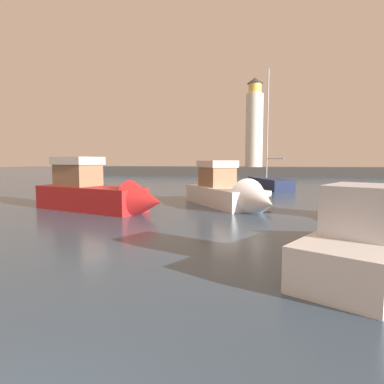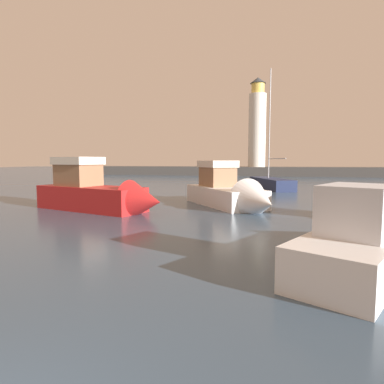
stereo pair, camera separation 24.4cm
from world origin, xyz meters
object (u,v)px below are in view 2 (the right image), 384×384
(motorboat_0, at_px, (101,193))
(lighthouse, at_px, (257,125))
(sailboat_moored, at_px, (271,183))
(motorboat_1, at_px, (234,194))
(motorboat_3, at_px, (370,237))

(motorboat_0, bearing_deg, lighthouse, 80.92)
(sailboat_moored, bearing_deg, motorboat_1, -99.60)
(motorboat_1, distance_m, motorboat_3, 11.40)
(lighthouse, height_order, motorboat_0, lighthouse)
(lighthouse, bearing_deg, motorboat_0, -99.08)
(motorboat_1, distance_m, sailboat_moored, 15.09)
(motorboat_0, bearing_deg, motorboat_1, 21.88)
(lighthouse, xyz_separation_m, motorboat_1, (-0.12, -45.08, -8.94))
(lighthouse, bearing_deg, sailboat_moored, -85.47)
(lighthouse, relative_size, motorboat_0, 1.90)
(motorboat_0, relative_size, sailboat_moored, 0.72)
(motorboat_1, relative_size, sailboat_moored, 0.68)
(lighthouse, xyz_separation_m, sailboat_moored, (2.39, -30.21, -9.21))
(lighthouse, distance_m, motorboat_1, 45.96)
(motorboat_3, height_order, sailboat_moored, sailboat_moored)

